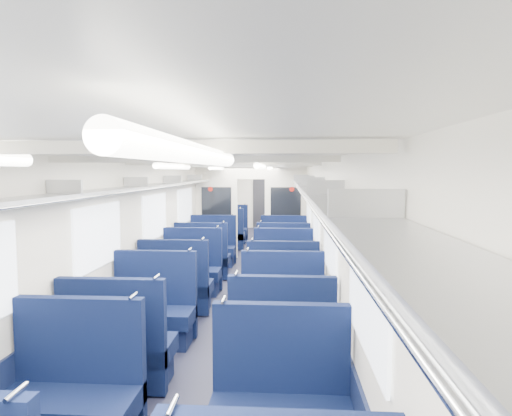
{
  "coord_description": "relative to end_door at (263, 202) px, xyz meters",
  "views": [
    {
      "loc": [
        0.85,
        -8.02,
        2.2
      ],
      "look_at": [
        0.1,
        3.38,
        1.24
      ],
      "focal_mm": 30.95,
      "sensor_mm": 36.0,
      "label": 1
    }
  ],
  "objects": [
    {
      "name": "floor",
      "position": [
        0.0,
        -8.94,
        -1.0
      ],
      "size": [
        2.8,
        18.0,
        0.01
      ],
      "primitive_type": "cube",
      "color": "black",
      "rests_on": "ground"
    },
    {
      "name": "wall_far",
      "position": [
        0.0,
        0.06,
        0.18
      ],
      "size": [
        2.8,
        0.02,
        2.35
      ],
      "primitive_type": "cube",
      "color": "silver",
      "rests_on": "floor"
    },
    {
      "name": "seat_19",
      "position": [
        0.83,
        -6.84,
        -0.63
      ],
      "size": [
        1.08,
        0.59,
        1.2
      ],
      "color": "#0C173B",
      "rests_on": "floor"
    },
    {
      "name": "seat_13",
      "position": [
        0.83,
        -10.34,
        -0.63
      ],
      "size": [
        1.08,
        0.59,
        1.2
      ],
      "color": "#0C173B",
      "rests_on": "floor"
    },
    {
      "name": "ceiling",
      "position": [
        0.0,
        -8.94,
        1.35
      ],
      "size": [
        2.8,
        18.0,
        0.01
      ],
      "primitive_type": "cube",
      "color": "white",
      "rests_on": "wall_left"
    },
    {
      "name": "seat_17",
      "position": [
        0.83,
        -8.02,
        -0.63
      ],
      "size": [
        1.08,
        0.59,
        1.2
      ],
      "color": "#0C173B",
      "rests_on": "floor"
    },
    {
      "name": "wall_right",
      "position": [
        1.4,
        -8.94,
        0.18
      ],
      "size": [
        0.02,
        18.0,
        2.35
      ],
      "primitive_type": "cube",
      "color": "silver",
      "rests_on": "floor"
    },
    {
      "name": "seat_18",
      "position": [
        -0.83,
        -6.87,
        -0.63
      ],
      "size": [
        1.08,
        0.59,
        1.2
      ],
      "color": "#0C173B",
      "rests_on": "floor"
    },
    {
      "name": "bulkhead",
      "position": [
        -0.0,
        -5.89,
        0.23
      ],
      "size": [
        2.8,
        0.1,
        2.35
      ],
      "color": "silver",
      "rests_on": "floor"
    },
    {
      "name": "luggage_rack_right",
      "position": [
        1.21,
        -8.94,
        0.97
      ],
      "size": [
        0.36,
        17.4,
        0.18
      ],
      "color": "#B2B5BA",
      "rests_on": "wall_right"
    },
    {
      "name": "luggage_rack_left",
      "position": [
        -1.21,
        -8.94,
        0.97
      ],
      "size": [
        0.36,
        17.4,
        0.18
      ],
      "color": "#B2B5BA",
      "rests_on": "wall_left"
    },
    {
      "name": "seat_14",
      "position": [
        -0.83,
        -9.2,
        -0.63
      ],
      "size": [
        1.08,
        0.59,
        1.2
      ],
      "color": "#0C173B",
      "rests_on": "floor"
    },
    {
      "name": "ceiling_fittings",
      "position": [
        0.0,
        -9.2,
        1.29
      ],
      "size": [
        2.7,
        16.06,
        0.11
      ],
      "color": "silver",
      "rests_on": "ceiling"
    },
    {
      "name": "dado_left",
      "position": [
        -1.39,
        -8.94,
        -0.65
      ],
      "size": [
        0.03,
        17.9,
        0.7
      ],
      "primitive_type": "cube",
      "color": "black",
      "rests_on": "floor"
    },
    {
      "name": "seat_12",
      "position": [
        -0.83,
        -10.33,
        -0.63
      ],
      "size": [
        1.08,
        0.59,
        1.2
      ],
      "color": "#0C173B",
      "rests_on": "floor"
    },
    {
      "name": "seat_23",
      "position": [
        0.83,
        -3.78,
        -0.63
      ],
      "size": [
        1.08,
        0.59,
        1.2
      ],
      "color": "#0C173B",
      "rests_on": "floor"
    },
    {
      "name": "seat_6",
      "position": [
        -0.83,
        -13.68,
        -0.63
      ],
      "size": [
        1.08,
        0.59,
        1.2
      ],
      "color": "#0C173B",
      "rests_on": "floor"
    },
    {
      "name": "seat_9",
      "position": [
        0.83,
        -12.53,
        -0.63
      ],
      "size": [
        1.08,
        0.59,
        1.2
      ],
      "color": "#0C173B",
      "rests_on": "floor"
    },
    {
      "name": "end_door",
      "position": [
        0.0,
        0.0,
        0.0
      ],
      "size": [
        0.75,
        0.06,
        2.0
      ],
      "primitive_type": "cube",
      "color": "black",
      "rests_on": "floor"
    },
    {
      "name": "seat_7",
      "position": [
        0.83,
        -13.74,
        -0.63
      ],
      "size": [
        1.08,
        0.59,
        1.2
      ],
      "color": "#0C173B",
      "rests_on": "floor"
    },
    {
      "name": "seat_22",
      "position": [
        -0.83,
        -3.61,
        -0.63
      ],
      "size": [
        1.08,
        0.59,
        1.2
      ],
      "color": "#0C173B",
      "rests_on": "floor"
    },
    {
      "name": "dado_right",
      "position": [
        1.39,
        -8.94,
        -0.65
      ],
      "size": [
        0.03,
        17.9,
        0.7
      ],
      "primitive_type": "cube",
      "color": "black",
      "rests_on": "floor"
    },
    {
      "name": "seat_10",
      "position": [
        -0.83,
        -11.54,
        -0.63
      ],
      "size": [
        1.08,
        0.59,
        1.2
      ],
      "color": "#0C173B",
      "rests_on": "floor"
    },
    {
      "name": "seat_11",
      "position": [
        0.83,
        -11.46,
        -0.63
      ],
      "size": [
        1.08,
        0.59,
        1.2
      ],
      "color": "#0C173B",
      "rests_on": "floor"
    },
    {
      "name": "seat_8",
      "position": [
        -0.83,
        -12.73,
        -0.63
      ],
      "size": [
        1.08,
        0.59,
        1.2
      ],
      "color": "#0C173B",
      "rests_on": "floor"
    },
    {
      "name": "seat_20",
      "position": [
        -0.83,
        -4.73,
        -0.63
      ],
      "size": [
        1.08,
        0.59,
        1.2
      ],
      "color": "#0C173B",
      "rests_on": "floor"
    },
    {
      "name": "seat_15",
      "position": [
        0.83,
        -9.16,
        -0.63
      ],
      "size": [
        1.08,
        0.59,
        1.2
      ],
      "color": "#0C173B",
      "rests_on": "floor"
    },
    {
      "name": "seat_16",
      "position": [
        -0.83,
        -8.12,
        -0.63
      ],
      "size": [
        1.08,
        0.59,
        1.2
      ],
      "color": "#0C173B",
      "rests_on": "floor"
    },
    {
      "name": "seat_21",
      "position": [
        0.83,
        -4.83,
        -0.63
      ],
      "size": [
        1.08,
        0.59,
        1.2
      ],
      "color": "#0C173B",
      "rests_on": "floor"
    },
    {
      "name": "wall_left",
      "position": [
        -1.4,
        -8.94,
        0.18
      ],
      "size": [
        0.02,
        18.0,
        2.35
      ],
      "primitive_type": "cube",
      "color": "silver",
      "rests_on": "floor"
    },
    {
      "name": "windows",
      "position": [
        0.0,
        -9.4,
        0.42
      ],
      "size": [
        2.78,
        15.6,
        0.75
      ],
      "color": "white",
      "rests_on": "wall_left"
    }
  ]
}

